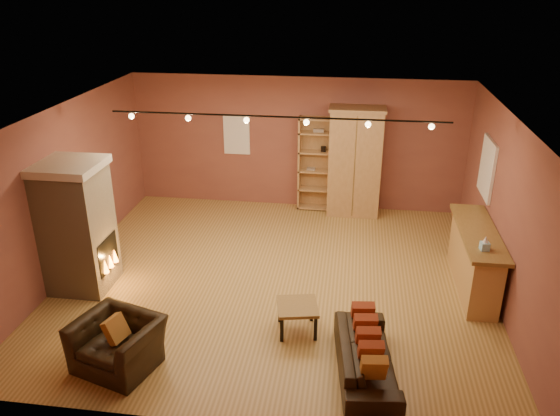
# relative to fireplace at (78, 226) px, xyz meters

# --- Properties ---
(floor) EXTENTS (7.00, 7.00, 0.00)m
(floor) POSITION_rel_fireplace_xyz_m (3.04, 0.60, -1.06)
(floor) COLOR olive
(floor) RESTS_ON ground
(ceiling) EXTENTS (7.00, 7.00, 0.00)m
(ceiling) POSITION_rel_fireplace_xyz_m (3.04, 0.60, 1.74)
(ceiling) COLOR brown
(ceiling) RESTS_ON back_wall
(back_wall) EXTENTS (7.00, 0.02, 2.80)m
(back_wall) POSITION_rel_fireplace_xyz_m (3.04, 3.85, 0.34)
(back_wall) COLOR brown
(back_wall) RESTS_ON floor
(left_wall) EXTENTS (0.02, 6.50, 2.80)m
(left_wall) POSITION_rel_fireplace_xyz_m (-0.46, 0.60, 0.34)
(left_wall) COLOR brown
(left_wall) RESTS_ON floor
(right_wall) EXTENTS (0.02, 6.50, 2.80)m
(right_wall) POSITION_rel_fireplace_xyz_m (6.54, 0.60, 0.34)
(right_wall) COLOR brown
(right_wall) RESTS_ON floor
(fireplace) EXTENTS (1.01, 0.98, 2.12)m
(fireplace) POSITION_rel_fireplace_xyz_m (0.00, 0.00, 0.00)
(fireplace) COLOR tan
(fireplace) RESTS_ON floor
(back_window) EXTENTS (0.56, 0.04, 0.86)m
(back_window) POSITION_rel_fireplace_xyz_m (1.74, 3.83, 0.49)
(back_window) COLOR white
(back_window) RESTS_ON back_wall
(bookcase) EXTENTS (0.82, 0.32, 2.01)m
(bookcase) POSITION_rel_fireplace_xyz_m (3.50, 3.74, -0.04)
(bookcase) COLOR tan
(bookcase) RESTS_ON floor
(armoire) EXTENTS (1.12, 0.64, 2.28)m
(armoire) POSITION_rel_fireplace_xyz_m (4.27, 3.56, 0.09)
(armoire) COLOR tan
(armoire) RESTS_ON floor
(bar_counter) EXTENTS (0.57, 2.12, 1.01)m
(bar_counter) POSITION_rel_fireplace_xyz_m (6.24, 0.82, -0.54)
(bar_counter) COLOR tan
(bar_counter) RESTS_ON floor
(tissue_box) EXTENTS (0.14, 0.14, 0.23)m
(tissue_box) POSITION_rel_fireplace_xyz_m (6.19, 0.16, 0.04)
(tissue_box) COLOR #94D2EC
(tissue_box) RESTS_ON bar_counter
(right_window) EXTENTS (0.05, 0.90, 1.00)m
(right_window) POSITION_rel_fireplace_xyz_m (6.51, 2.00, 0.59)
(right_window) COLOR white
(right_window) RESTS_ON right_wall
(loveseat) EXTENTS (0.71, 1.79, 0.74)m
(loveseat) POSITION_rel_fireplace_xyz_m (4.53, -1.57, -0.70)
(loveseat) COLOR black
(loveseat) RESTS_ON floor
(armchair) EXTENTS (1.17, 0.94, 0.89)m
(armchair) POSITION_rel_fireplace_xyz_m (1.35, -1.82, -0.61)
(armchair) COLOR black
(armchair) RESTS_ON floor
(coffee_table) EXTENTS (0.66, 0.66, 0.43)m
(coffee_table) POSITION_rel_fireplace_xyz_m (3.57, -0.76, -0.70)
(coffee_table) COLOR olive
(coffee_table) RESTS_ON floor
(track_rail) EXTENTS (5.20, 0.09, 0.13)m
(track_rail) POSITION_rel_fireplace_xyz_m (3.04, 0.80, 1.63)
(track_rail) COLOR black
(track_rail) RESTS_ON ceiling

